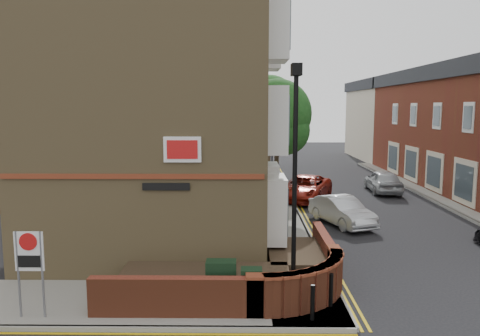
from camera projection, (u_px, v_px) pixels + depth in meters
name	position (u px, v px, depth m)	size (l,w,h in m)	color
ground	(231.00, 332.00, 11.22)	(120.00, 120.00, 0.00)	black
pavement_corner	(104.00, 303.00, 12.73)	(13.00, 3.00, 0.12)	gray
pavement_main	(274.00, 199.00, 27.05)	(2.00, 32.00, 0.12)	gray
kerb_side	(86.00, 329.00, 11.25)	(13.00, 0.15, 0.12)	gray
kerb_main_near	(291.00, 199.00, 27.04)	(0.15, 32.00, 0.12)	gray
kerb_main_far	(453.00, 211.00, 23.98)	(0.15, 40.00, 0.12)	gray
yellow_lines_side	(82.00, 336.00, 11.00)	(13.00, 0.28, 0.01)	gold
yellow_lines_main	(295.00, 200.00, 27.04)	(0.28, 32.00, 0.01)	gold
corner_building	(164.00, 84.00, 18.36)	(8.95, 10.40, 13.60)	olive
garden_wall	(234.00, 291.00, 13.69)	(6.80, 6.00, 1.20)	brown
lamppost	(295.00, 186.00, 11.95)	(0.25, 0.50, 6.30)	black
utility_cabinet_large	(221.00, 283.00, 12.41)	(0.80, 0.45, 1.20)	black
utility_cabinet_small	(251.00, 289.00, 12.11)	(0.55, 0.40, 1.10)	black
bollard_near	(312.00, 302.00, 11.52)	(0.11, 0.11, 0.90)	black
bollard_far	(331.00, 290.00, 12.30)	(0.11, 0.11, 0.90)	black
zone_sign	(29.00, 258.00, 11.55)	(0.72, 0.07, 2.20)	slate
far_terrace_cream	(382.00, 119.00, 48.20)	(5.40, 12.40, 8.00)	beige
tree_near	(277.00, 119.00, 24.50)	(3.64, 3.65, 6.70)	#382B1E
tree_mid	(269.00, 109.00, 32.37)	(4.03, 4.03, 7.42)	#382B1E
tree_far	(264.00, 112.00, 40.34)	(3.81, 3.81, 7.00)	#382B1E
traffic_light_assembly	(272.00, 141.00, 35.61)	(0.20, 0.16, 4.20)	black
silver_car_near	(342.00, 211.00, 21.30)	(1.36, 3.90, 1.28)	#B9BEC2
red_car_main	(305.00, 188.00, 26.94)	(2.33, 5.06, 1.41)	maroon
silver_car_far	(383.00, 181.00, 29.30)	(1.70, 4.23, 1.44)	#9B9FA2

